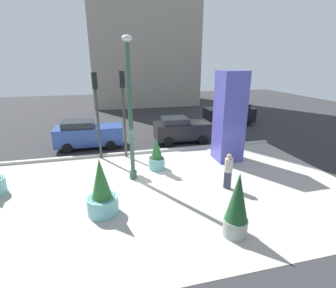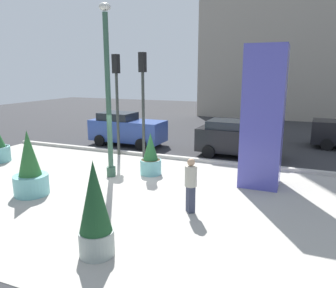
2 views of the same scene
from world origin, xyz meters
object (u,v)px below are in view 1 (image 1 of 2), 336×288
object	(u,v)px
potted_plant_near_left	(102,193)
potted_plant_by_pillar	(237,206)
traffic_light_corner	(123,101)
car_intersection	(88,134)
lamp_post	(130,115)
pedestrian_on_sidewalk	(228,169)
art_pillar_blue	(229,117)
traffic_light_far_side	(96,102)
car_curb_west	(181,129)
potted_plant_near_right	(157,156)
car_curb_east	(230,114)

from	to	relation	value
potted_plant_near_left	potted_plant_by_pillar	world-z (taller)	potted_plant_by_pillar
potted_plant_near_left	potted_plant_by_pillar	xyz separation A→B (m)	(4.25, -2.33, 0.20)
traffic_light_corner	car_intersection	distance (m)	4.02
potted_plant_near_left	traffic_light_corner	bearing A→B (deg)	76.79
lamp_post	pedestrian_on_sidewalk	bearing A→B (deg)	-26.80
art_pillar_blue	traffic_light_far_side	distance (m)	7.49
car_curb_west	potted_plant_near_left	bearing A→B (deg)	-124.75
lamp_post	potted_plant_near_left	size ratio (longest dim) A/B	2.93
traffic_light_corner	car_curb_west	xyz separation A→B (m)	(4.11, 2.05, -2.44)
lamp_post	car_intersection	bearing A→B (deg)	113.26
potted_plant_by_pillar	car_curb_west	xyz separation A→B (m)	(1.24, 10.25, -0.18)
car_curb_west	pedestrian_on_sidewalk	world-z (taller)	car_curb_west
potted_plant_by_pillar	potted_plant_near_right	size ratio (longest dim) A/B	1.30
traffic_light_far_side	car_curb_east	size ratio (longest dim) A/B	1.12
potted_plant_by_pillar	car_curb_west	world-z (taller)	potted_plant_by_pillar
art_pillar_blue	potted_plant_by_pillar	bearing A→B (deg)	-114.10
lamp_post	potted_plant_near_right	size ratio (longest dim) A/B	3.78
potted_plant_near_right	traffic_light_corner	world-z (taller)	traffic_light_corner
art_pillar_blue	lamp_post	bearing A→B (deg)	-167.18
traffic_light_far_side	lamp_post	bearing A→B (deg)	-64.22
lamp_post	potted_plant_by_pillar	bearing A→B (deg)	-61.16
traffic_light_far_side	traffic_light_corner	bearing A→B (deg)	-3.59
potted_plant_by_pillar	traffic_light_far_side	size ratio (longest dim) A/B	0.46
potted_plant_near_left	potted_plant_by_pillar	bearing A→B (deg)	-28.78
art_pillar_blue	car_intersection	size ratio (longest dim) A/B	1.17
art_pillar_blue	traffic_light_corner	xyz separation A→B (m)	(-5.72, 1.83, 0.82)
potted_plant_near_left	car_curb_west	bearing A→B (deg)	55.25
car_intersection	pedestrian_on_sidewalk	world-z (taller)	car_intersection
traffic_light_far_side	potted_plant_near_right	bearing A→B (deg)	-38.94
potted_plant_by_pillar	potted_plant_near_right	xyz separation A→B (m)	(-1.44, 5.94, -0.37)
lamp_post	traffic_light_far_side	size ratio (longest dim) A/B	1.32
potted_plant_by_pillar	art_pillar_blue	bearing A→B (deg)	65.90
car_curb_east	art_pillar_blue	bearing A→B (deg)	-117.98
potted_plant_near_right	art_pillar_blue	bearing A→B (deg)	5.71
potted_plant_near_left	car_curb_east	xyz separation A→B (m)	(11.25, 11.85, 0.07)
lamp_post	car_intersection	xyz separation A→B (m)	(-2.32, 5.41, -2.27)
potted_plant_near_left	pedestrian_on_sidewalk	size ratio (longest dim) A/B	1.35
potted_plant_by_pillar	traffic_light_corner	xyz separation A→B (m)	(-2.87, 8.20, 2.26)
car_intersection	car_curb_west	distance (m)	6.37
potted_plant_near_left	potted_plant_by_pillar	size ratio (longest dim) A/B	0.99
lamp_post	car_curb_east	world-z (taller)	lamp_post
car_curb_east	potted_plant_near_right	bearing A→B (deg)	-135.69
potted_plant_near_right	pedestrian_on_sidewalk	size ratio (longest dim) A/B	1.04
potted_plant_near_right	potted_plant_by_pillar	bearing A→B (deg)	-76.37
potted_plant_near_left	potted_plant_near_right	bearing A→B (deg)	52.09
car_curb_east	traffic_light_corner	bearing A→B (deg)	-148.78
art_pillar_blue	potted_plant_near_right	xyz separation A→B (m)	(-4.29, -0.43, -1.81)
art_pillar_blue	potted_plant_by_pillar	world-z (taller)	art_pillar_blue
art_pillar_blue	car_curb_east	size ratio (longest dim) A/B	1.14
potted_plant_by_pillar	car_curb_west	size ratio (longest dim) A/B	0.57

